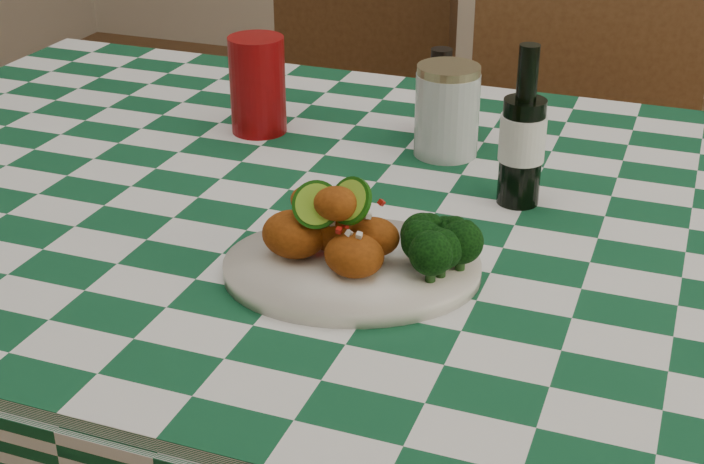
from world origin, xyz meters
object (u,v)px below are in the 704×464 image
at_px(beer_bottle, 523,126).
at_px(wooden_chair_left, 318,159).
at_px(red_tumbler, 258,85).
at_px(ketchup_bottle, 440,93).
at_px(wooden_chair_right, 586,203).
at_px(fried_chicken_pile, 339,224).
at_px(plate, 352,268).
at_px(dining_table, 359,439).
at_px(mason_jar, 447,111).

relative_size(beer_bottle, wooden_chair_left, 0.21).
distance_m(red_tumbler, wooden_chair_left, 0.70).
bearing_deg(ketchup_bottle, beer_bottle, -50.27).
xyz_separation_m(ketchup_bottle, wooden_chair_right, (0.19, 0.42, -0.34)).
bearing_deg(wooden_chair_left, red_tumbler, -67.12).
height_order(fried_chicken_pile, red_tumbler, red_tumbler).
bearing_deg(fried_chicken_pile, plate, 0.00).
bearing_deg(beer_bottle, fried_chicken_pile, -120.05).
relative_size(dining_table, fried_chicken_pile, 11.91).
distance_m(dining_table, plate, 0.45).
height_order(ketchup_bottle, wooden_chair_right, wooden_chair_right).
relative_size(mason_jar, beer_bottle, 0.63).
bearing_deg(beer_bottle, red_tumbler, 164.70).
height_order(dining_table, ketchup_bottle, ketchup_bottle).
xyz_separation_m(wooden_chair_left, wooden_chair_right, (0.60, -0.08, 0.02)).
relative_size(plate, fried_chicken_pile, 2.09).
height_order(red_tumbler, wooden_chair_right, wooden_chair_right).
height_order(plate, beer_bottle, beer_bottle).
bearing_deg(ketchup_bottle, fried_chicken_pile, -88.26).
xyz_separation_m(beer_bottle, wooden_chair_right, (0.03, 0.62, -0.38)).
xyz_separation_m(beer_bottle, wooden_chair_left, (-0.57, 0.70, -0.40)).
bearing_deg(beer_bottle, dining_table, -160.57).
bearing_deg(wooden_chair_right, wooden_chair_left, 158.79).
distance_m(plate, wooden_chair_right, 0.93).
xyz_separation_m(fried_chicken_pile, ketchup_bottle, (-0.01, 0.46, 0.00)).
bearing_deg(plate, red_tumbler, 127.92).
distance_m(dining_table, wooden_chair_right, 0.73).
bearing_deg(dining_table, wooden_chair_left, 116.33).
height_order(mason_jar, wooden_chair_left, wooden_chair_left).
distance_m(fried_chicken_pile, wooden_chair_left, 1.11).
relative_size(dining_table, wooden_chair_left, 1.69).
xyz_separation_m(plate, ketchup_bottle, (-0.03, 0.46, 0.06)).
bearing_deg(red_tumbler, mason_jar, 2.07).
relative_size(plate, beer_bottle, 1.38).
xyz_separation_m(fried_chicken_pile, beer_bottle, (0.15, 0.26, 0.04)).
height_order(wooden_chair_left, wooden_chair_right, wooden_chair_right).
distance_m(mason_jar, wooden_chair_right, 0.62).
distance_m(fried_chicken_pile, red_tumbler, 0.47).
distance_m(dining_table, ketchup_bottle, 0.53).
bearing_deg(wooden_chair_right, plate, -113.97).
bearing_deg(dining_table, wooden_chair_right, 72.21).
bearing_deg(mason_jar, plate, -90.18).
relative_size(ketchup_bottle, beer_bottle, 0.64).
bearing_deg(wooden_chair_left, ketchup_bottle, -42.00).
bearing_deg(fried_chicken_pile, ketchup_bottle, 91.74).
bearing_deg(wooden_chair_right, red_tumbler, -145.70).
xyz_separation_m(ketchup_bottle, mason_jar, (0.03, -0.07, -0.00)).
relative_size(fried_chicken_pile, red_tumbler, 0.94).
distance_m(fried_chicken_pile, ketchup_bottle, 0.46).
relative_size(dining_table, wooden_chair_right, 1.61).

